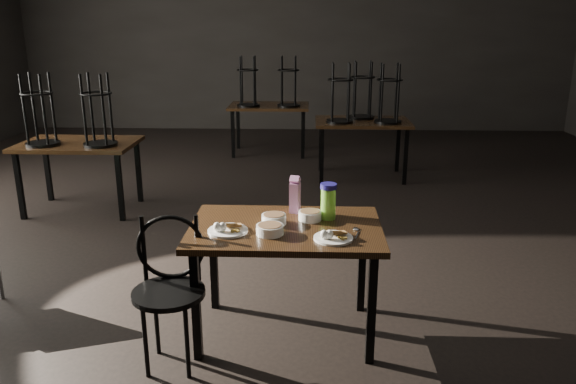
{
  "coord_description": "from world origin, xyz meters",
  "views": [
    {
      "loc": [
        0.26,
        -4.5,
        1.98
      ],
      "look_at": [
        0.12,
        -0.81,
        0.85
      ],
      "focal_mm": 35.0,
      "sensor_mm": 36.0,
      "label": 1
    }
  ],
  "objects_px": {
    "main_table": "(286,238)",
    "water_bottle": "(328,201)",
    "bentwood_chair": "(170,279)",
    "juice_carton": "(295,195)"
  },
  "relations": [
    {
      "from": "main_table",
      "to": "water_bottle",
      "type": "relative_size",
      "value": 5.12
    },
    {
      "from": "bentwood_chair",
      "to": "water_bottle",
      "type": "bearing_deg",
      "value": 21.4
    },
    {
      "from": "water_bottle",
      "to": "bentwood_chair",
      "type": "relative_size",
      "value": 0.26
    },
    {
      "from": "juice_carton",
      "to": "water_bottle",
      "type": "distance_m",
      "value": 0.25
    },
    {
      "from": "main_table",
      "to": "bentwood_chair",
      "type": "bearing_deg",
      "value": -153.95
    },
    {
      "from": "main_table",
      "to": "bentwood_chair",
      "type": "height_order",
      "value": "bentwood_chair"
    },
    {
      "from": "juice_carton",
      "to": "bentwood_chair",
      "type": "bearing_deg",
      "value": -140.48
    },
    {
      "from": "water_bottle",
      "to": "main_table",
      "type": "bearing_deg",
      "value": -150.69
    },
    {
      "from": "juice_carton",
      "to": "water_bottle",
      "type": "height_order",
      "value": "juice_carton"
    },
    {
      "from": "juice_carton",
      "to": "water_bottle",
      "type": "bearing_deg",
      "value": -27.96
    }
  ]
}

